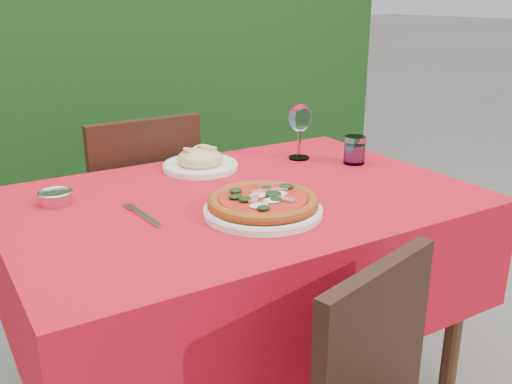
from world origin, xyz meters
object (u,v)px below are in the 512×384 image
pasta_plate (200,162)px  fork (146,217)px  pizza_plate (263,205)px  wine_glass (300,120)px  chair_far (140,216)px  water_glass (354,151)px  steel_ramekin (56,198)px

pasta_plate → fork: 0.44m
pizza_plate → pasta_plate: bearing=84.8°
pizza_plate → wine_glass: size_ratio=1.86×
chair_far → fork: bearing=71.3°
water_glass → fork: water_glass is taller
pasta_plate → wine_glass: bearing=-10.5°
pasta_plate → water_glass: bearing=-23.9°
pizza_plate → wine_glass: wine_glass is taller
pasta_plate → steel_ramekin: bearing=-169.3°
water_glass → fork: size_ratio=0.44×
wine_glass → steel_ramekin: bearing=-178.2°
water_glass → chair_far: bearing=138.1°
water_glass → wine_glass: wine_glass is taller
fork → wine_glass: bearing=16.3°
pasta_plate → water_glass: size_ratio=2.62×
wine_glass → fork: size_ratio=0.92×
pizza_plate → steel_ramekin: bearing=140.7°
chair_far → water_glass: (0.57, -0.51, 0.28)m
water_glass → fork: 0.77m
water_glass → wine_glass: size_ratio=0.48×
pasta_plate → wine_glass: wine_glass is taller
pasta_plate → steel_ramekin: pasta_plate is taller
steel_ramekin → wine_glass: bearing=1.8°
wine_glass → fork: wine_glass is taller
fork → steel_ramekin: 0.28m
water_glass → steel_ramekin: bearing=172.9°
pasta_plate → wine_glass: size_ratio=1.25×
water_glass → fork: bearing=-171.9°
steel_ramekin → pasta_plate: bearing=10.7°
chair_far → pasta_plate: (0.11, -0.30, 0.27)m
chair_far → wine_glass: bearing=139.5°
wine_glass → fork: 0.70m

